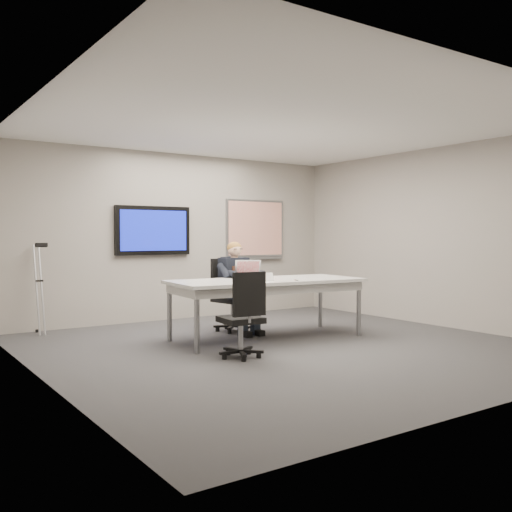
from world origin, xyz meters
TOP-DOWN VIEW (x-y plane):
  - floor at (0.00, 0.00)m, footprint 6.00×6.00m
  - ceiling at (0.00, 0.00)m, footprint 6.00×6.00m
  - wall_back at (0.00, 3.00)m, footprint 6.00×0.02m
  - wall_front at (0.00, -3.00)m, footprint 6.00×0.02m
  - wall_left at (-3.00, 0.00)m, footprint 0.02×6.00m
  - wall_right at (3.00, 0.00)m, footprint 0.02×6.00m
  - conference_table at (0.12, 0.61)m, footprint 2.74×1.34m
  - tv_display at (-0.50, 2.95)m, footprint 1.30×0.09m
  - whiteboard at (1.55, 2.97)m, footprint 1.25×0.08m
  - office_chair_far at (0.06, 1.44)m, footprint 0.60×0.60m
  - office_chair_near at (-0.84, -0.26)m, footprint 0.52×0.52m
  - seated_person at (0.06, 1.19)m, footprint 0.42×0.72m
  - crutch at (-2.36, 2.76)m, footprint 0.35×0.73m
  - laptop at (0.05, 0.88)m, footprint 0.43×0.46m
  - name_tent at (-0.07, 0.40)m, footprint 0.27×0.09m
  - pen at (0.33, 0.21)m, footprint 0.05×0.13m

SIDE VIEW (x-z plane):
  - floor at x=0.00m, z-range -0.01..0.01m
  - office_chair_near at x=-0.84m, z-range -0.19..0.82m
  - office_chair_far at x=0.06m, z-range -0.20..0.87m
  - seated_person at x=0.06m, z-range -0.13..1.20m
  - crutch at x=-2.36m, z-range -0.03..1.37m
  - conference_table at x=0.12m, z-range 0.31..1.13m
  - pen at x=0.33m, z-range 0.82..0.83m
  - name_tent at x=-0.07m, z-range 0.82..0.92m
  - laptop at x=0.05m, z-range 0.75..1.01m
  - wall_back at x=0.00m, z-range 0.00..2.80m
  - wall_front at x=0.00m, z-range 0.00..2.80m
  - wall_left at x=-3.00m, z-range 0.00..2.80m
  - wall_right at x=3.00m, z-range 0.00..2.80m
  - tv_display at x=-0.50m, z-range 1.10..1.90m
  - whiteboard at x=1.55m, z-range 0.98..2.08m
  - ceiling at x=0.00m, z-range 2.79..2.81m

